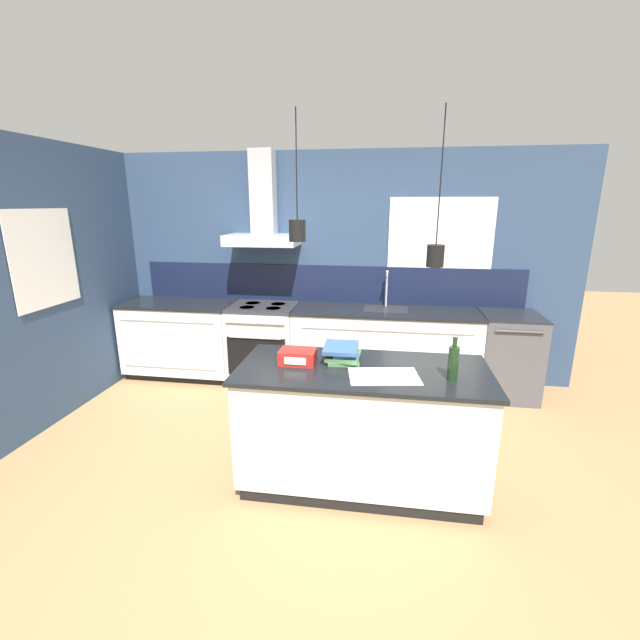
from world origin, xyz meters
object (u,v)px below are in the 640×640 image
dishwasher (507,355)px  book_stack (343,353)px  bottle_on_island (453,362)px  red_supply_box (298,357)px  oven_range (264,343)px

dishwasher → book_stack: bearing=-134.8°
dishwasher → bottle_on_island: (-0.87, -1.87, 0.58)m
dishwasher → book_stack: book_stack is taller
book_stack → bottle_on_island: bearing=-17.7°
dishwasher → bottle_on_island: bottle_on_island is taller
book_stack → red_supply_box: book_stack is taller
bottle_on_island → dishwasher: bearing=65.0°
dishwasher → book_stack: size_ratio=2.93×
oven_range → dishwasher: 2.70m
red_supply_box → dishwasher: bearing=41.8°
oven_range → bottle_on_island: 2.67m
bottle_on_island → red_supply_box: size_ratio=1.13×
bottle_on_island → red_supply_box: (-1.07, 0.14, -0.07)m
dishwasher → bottle_on_island: bearing=-115.0°
dishwasher → red_supply_box: 2.64m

